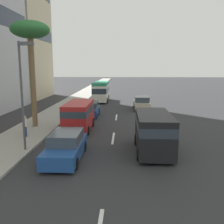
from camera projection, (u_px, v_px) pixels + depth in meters
ground_plane at (118, 107)px, 34.00m from camera, size 198.00×198.00×0.00m
sidewalk_right at (67, 106)px, 34.31m from camera, size 162.00×3.81×0.15m
lane_stripe_mid at (113, 138)px, 19.20m from camera, size 3.20×0.16×0.01m
lane_stripe_far at (116, 117)px, 27.11m from camera, size 3.20×0.16×0.01m
car_lead at (66, 146)px, 14.78m from camera, size 4.71×1.91×1.58m
van_second at (79, 114)px, 21.41m from camera, size 5.14×2.12×2.39m
van_third at (154, 130)px, 15.83m from camera, size 4.96×2.21×2.47m
minibus_fourth at (101, 91)px, 39.11m from camera, size 6.38×2.27×3.03m
car_fifth at (142, 103)px, 32.05m from camera, size 4.40×1.95×1.65m
car_sixth at (89, 109)px, 27.61m from camera, size 4.12×1.96×1.54m
pedestrian_near_lamp at (35, 109)px, 25.37m from camera, size 0.38×0.33×1.79m
pedestrian_mid_block at (25, 125)px, 18.91m from camera, size 0.33×0.38×1.61m
palm_tree at (30, 34)px, 21.07m from camera, size 3.24×3.24×8.97m
street_lamp at (23, 84)px, 15.39m from camera, size 0.24×0.97×6.70m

